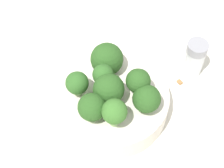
% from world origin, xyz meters
% --- Properties ---
extents(ground_plane, '(3.00, 3.00, 0.00)m').
position_xyz_m(ground_plane, '(0.00, 0.00, 0.00)').
color(ground_plane, silver).
extents(bowl, '(0.19, 0.19, 0.05)m').
position_xyz_m(bowl, '(0.00, 0.00, 0.02)').
color(bowl, silver).
rests_on(bowl, ground_plane).
extents(broccoli_floret_0, '(0.05, 0.05, 0.06)m').
position_xyz_m(broccoli_floret_0, '(0.01, 0.01, 0.08)').
color(broccoli_floret_0, '#84AD66').
rests_on(broccoli_floret_0, bowl).
extents(broccoli_floret_1, '(0.04, 0.04, 0.06)m').
position_xyz_m(broccoli_floret_1, '(0.01, 0.05, 0.08)').
color(broccoli_floret_1, '#8EB770').
rests_on(broccoli_floret_1, bowl).
extents(broccoli_floret_2, '(0.03, 0.03, 0.05)m').
position_xyz_m(broccoli_floret_2, '(0.01, -0.01, 0.08)').
color(broccoli_floret_2, '#7A9E5B').
rests_on(broccoli_floret_2, bowl).
extents(broccoli_floret_3, '(0.04, 0.04, 0.06)m').
position_xyz_m(broccoli_floret_3, '(-0.04, 0.01, 0.08)').
color(broccoli_floret_3, '#8EB770').
rests_on(broccoli_floret_3, bowl).
extents(broccoli_floret_4, '(0.04, 0.04, 0.05)m').
position_xyz_m(broccoli_floret_4, '(0.04, 0.04, 0.08)').
color(broccoli_floret_4, '#8EB770').
rests_on(broccoli_floret_4, bowl).
extents(broccoli_floret_5, '(0.05, 0.05, 0.06)m').
position_xyz_m(broccoli_floret_5, '(0.00, -0.05, 0.08)').
color(broccoli_floret_5, '#7A9E5B').
rests_on(broccoli_floret_5, bowl).
extents(broccoli_floret_6, '(0.04, 0.04, 0.05)m').
position_xyz_m(broccoli_floret_6, '(0.05, -0.01, 0.08)').
color(broccoli_floret_6, '#84AD66').
rests_on(broccoli_floret_6, bowl).
extents(broccoli_floret_7, '(0.04, 0.04, 0.05)m').
position_xyz_m(broccoli_floret_7, '(-0.05, 0.04, 0.08)').
color(broccoli_floret_7, '#84AD66').
rests_on(broccoli_floret_7, bowl).
extents(pepper_shaker, '(0.04, 0.04, 0.08)m').
position_xyz_m(pepper_shaker, '(-0.16, -0.06, 0.04)').
color(pepper_shaker, silver).
rests_on(pepper_shaker, ground_plane).
extents(almond_crumb_0, '(0.01, 0.01, 0.01)m').
position_xyz_m(almond_crumb_0, '(-0.13, -0.03, 0.00)').
color(almond_crumb_0, olive).
rests_on(almond_crumb_0, ground_plane).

